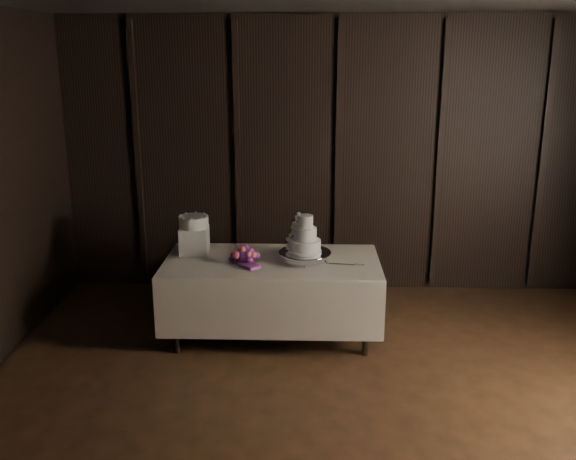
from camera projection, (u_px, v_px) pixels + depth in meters
The scene contains 8 objects.
room at pixel (365, 257), 3.63m from camera, with size 6.08×7.08×3.08m.
display_table at pixel (272, 295), 6.02m from camera, with size 1.99×1.04×0.76m.
cake_stand at pixel (305, 257), 5.88m from camera, with size 0.48×0.48×0.09m, color silver.
wedding_cake at pixel (302, 238), 5.81m from camera, with size 0.33×0.29×0.35m.
bouquet at pixel (244, 256), 5.83m from camera, with size 0.31×0.41×0.20m, color #C7445B, non-canonical shape.
box_pedestal at pixel (194, 240), 6.11m from camera, with size 0.26×0.26×0.25m, color white.
small_cake at pixel (194, 222), 6.06m from camera, with size 0.28×0.28×0.11m, color white.
cake_knife at pixel (339, 264), 5.79m from camera, with size 0.37×0.02×0.01m, color silver.
Camera 1 is at (-0.33, -3.46, 2.63)m, focal length 40.00 mm.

